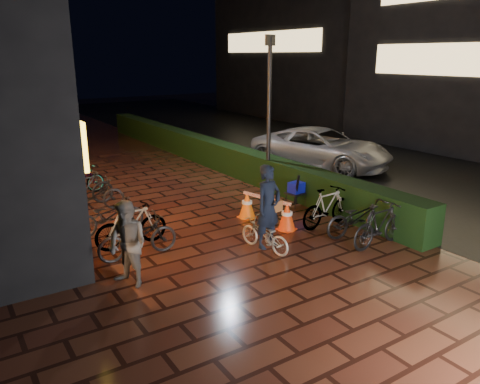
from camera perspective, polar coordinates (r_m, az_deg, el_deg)
ground at (r=10.44m, az=2.45°, el=-7.23°), size 80.00×80.00×0.00m
asphalt_road at (r=19.83m, az=15.41°, el=3.62°), size 11.00×60.00×0.01m
hedge at (r=18.47m, az=-3.60°, el=4.85°), size 0.70×20.00×1.00m
bystander_person at (r=8.91m, az=-13.51°, el=-6.22°), size 0.90×0.99×1.65m
van at (r=18.27m, az=9.87°, el=5.32°), size 4.14×5.88×1.49m
far_buildings at (r=28.78m, az=20.89°, el=19.95°), size 9.08×31.00×14.00m
lamp_post_hedge at (r=14.54m, az=3.56°, el=10.17°), size 0.45×0.22×4.76m
lamp_post_sf at (r=17.56m, az=-23.75°, el=10.78°), size 0.50×0.17×5.23m
cyclist at (r=10.20m, az=3.25°, el=-3.42°), size 0.77×1.44×1.96m
traffic_barrier at (r=12.00m, az=3.22°, el=-2.23°), size 0.79×1.76×0.72m
cart_assembly at (r=13.36m, az=6.88°, el=0.38°), size 0.60×0.62×1.02m
parked_bikes_storefront at (r=12.57m, az=-16.47°, el=-1.47°), size 2.02×6.17×1.02m
parked_bikes_hedge at (r=11.47m, az=13.72°, el=-2.88°), size 1.93×2.17×1.02m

